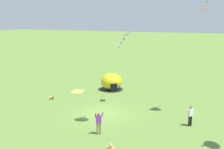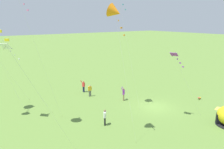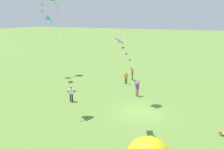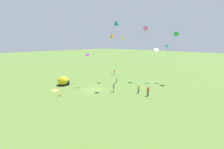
% 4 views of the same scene
% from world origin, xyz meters
% --- Properties ---
extents(ground_plane, '(300.00, 300.00, 0.00)m').
position_xyz_m(ground_plane, '(0.00, 0.00, 0.00)').
color(ground_plane, olive).
extents(picnic_blanket, '(1.97, 1.67, 0.01)m').
position_xyz_m(picnic_blanket, '(-5.54, -6.17, 0.01)').
color(picnic_blanket, gold).
rests_on(picnic_blanket, ground).
extents(toddler_crawling, '(0.28, 0.55, 0.32)m').
position_xyz_m(toddler_crawling, '(-1.68, -7.07, 0.18)').
color(toddler_crawling, gold).
rests_on(toddler_crawling, ground).
extents(person_strolling, '(0.46, 0.43, 1.72)m').
position_xyz_m(person_strolling, '(-0.43, 7.84, 0.96)').
color(person_strolling, black).
rests_on(person_strolling, ground).
extents(person_watching_sky, '(0.28, 0.59, 1.72)m').
position_xyz_m(person_watching_sky, '(8.20, 4.65, 0.96)').
color(person_watching_sky, '#4C4C51').
rests_on(person_watching_sky, ground).
extents(person_flying_kite, '(0.71, 0.59, 1.89)m').
position_xyz_m(person_flying_kite, '(10.41, 4.49, 1.00)').
color(person_flying_kite, '#1E2347').
rests_on(person_flying_kite, ground).
extents(person_arms_raised, '(0.69, 0.71, 1.89)m').
position_xyz_m(person_arms_raised, '(4.12, 1.74, 1.00)').
color(person_arms_raised, '#8C7251').
rests_on(person_arms_raised, ground).
extents(kite_orange, '(2.67, 1.88, 12.02)m').
position_xyz_m(kite_orange, '(-3.05, 8.49, 11.31)').
color(kite_orange, silver).
rests_on(kite_orange, ground).
extents(kite_white, '(1.30, 4.85, 8.48)m').
position_xyz_m(kite_white, '(6.02, 15.18, 7.91)').
color(kite_white, silver).
rests_on(kite_white, ground).
extents(kite_purple, '(2.02, 4.03, 7.50)m').
position_xyz_m(kite_purple, '(-3.40, 0.84, 6.89)').
color(kite_purple, silver).
rests_on(kite_purple, ground).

